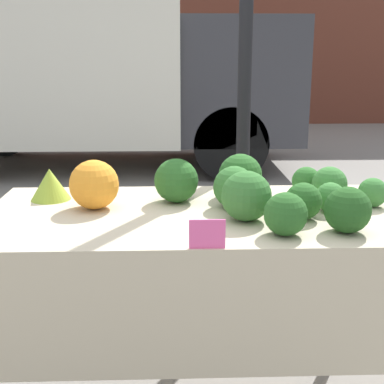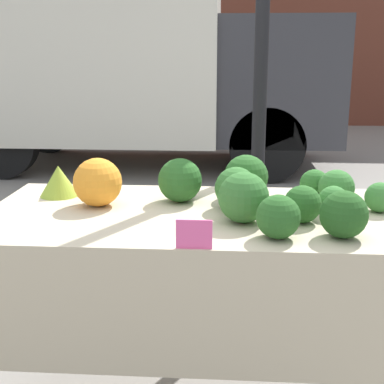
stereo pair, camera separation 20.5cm
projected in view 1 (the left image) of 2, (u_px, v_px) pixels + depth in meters
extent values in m
cube|color=brown|center=(176.00, 1.00, 10.24)|extent=(16.00, 0.60, 4.66)
cylinder|color=black|center=(245.00, 78.00, 2.68)|extent=(0.07, 0.07, 2.51)
cube|color=silver|center=(48.00, 56.00, 6.32)|extent=(3.10, 2.01, 1.93)
cube|color=#333338|center=(236.00, 79.00, 6.47)|extent=(1.37, 1.85, 1.39)
cylinder|color=black|center=(231.00, 144.00, 5.84)|extent=(0.82, 0.22, 0.82)
cylinder|color=black|center=(218.00, 124.00, 7.41)|extent=(0.82, 0.22, 0.82)
cylinder|color=black|center=(3.00, 125.00, 7.31)|extent=(0.82, 0.22, 0.82)
cube|color=beige|center=(192.00, 216.00, 2.08)|extent=(1.61, 0.82, 0.03)
cube|color=beige|center=(196.00, 320.00, 1.74)|extent=(1.61, 0.01, 0.43)
cylinder|color=black|center=(30.00, 275.00, 2.49)|extent=(0.05, 0.05, 0.75)
cylinder|color=black|center=(346.00, 270.00, 2.54)|extent=(0.05, 0.05, 0.75)
sphere|color=orange|center=(94.00, 185.00, 2.09)|extent=(0.20, 0.20, 0.20)
cone|color=#93B238|center=(50.00, 184.00, 2.23)|extent=(0.17, 0.17, 0.13)
sphere|color=#285B23|center=(303.00, 201.00, 1.97)|extent=(0.14, 0.14, 0.14)
sphere|color=#336B2D|center=(246.00, 196.00, 1.94)|extent=(0.19, 0.19, 0.19)
sphere|color=#285B23|center=(286.00, 214.00, 1.79)|extent=(0.15, 0.15, 0.15)
sphere|color=#387533|center=(330.00, 197.00, 2.06)|extent=(0.12, 0.12, 0.12)
sphere|color=#387533|center=(373.00, 192.00, 2.13)|extent=(0.12, 0.12, 0.12)
sphere|color=#285B23|center=(176.00, 181.00, 2.19)|extent=(0.18, 0.18, 0.18)
sphere|color=#2D6628|center=(306.00, 181.00, 2.30)|extent=(0.12, 0.12, 0.12)
sphere|color=#285B23|center=(240.00, 176.00, 2.26)|extent=(0.19, 0.19, 0.19)
sphere|color=#336B2D|center=(234.00, 187.00, 2.11)|extent=(0.17, 0.17, 0.17)
sphere|color=#387533|center=(329.00, 184.00, 2.21)|extent=(0.15, 0.15, 0.15)
sphere|color=#23511E|center=(348.00, 210.00, 1.82)|extent=(0.16, 0.16, 0.16)
cube|color=#F45B9E|center=(207.00, 234.00, 1.68)|extent=(0.11, 0.01, 0.10)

